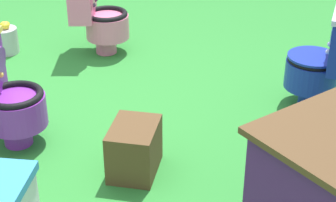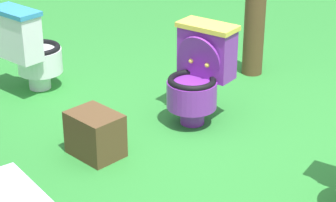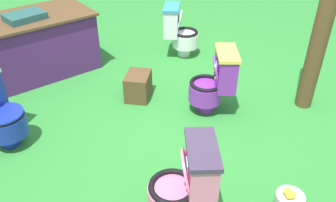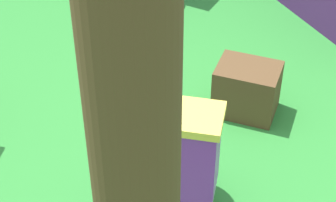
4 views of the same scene
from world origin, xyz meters
name	(u,v)px [view 3 (image 3 of 4)]	position (x,y,z in m)	size (l,w,h in m)	color
ground	(182,123)	(0.00, 0.00, 0.00)	(14.00, 14.00, 0.00)	#2D8433
toilet_pink	(185,184)	(-0.84, -0.89, 0.37)	(0.64, 0.62, 0.73)	pink
toilet_white	(179,31)	(1.13, 1.21, 0.37)	(0.63, 0.63, 0.73)	white
toilet_purple	(215,81)	(0.43, -0.06, 0.37)	(0.63, 0.63, 0.73)	purple
vendor_table	(36,44)	(-0.58, 2.10, 0.39)	(1.53, 0.99, 0.85)	#4C2360
wooden_post	(326,12)	(1.29, -0.69, 1.10)	(0.18, 0.18, 2.19)	brown
small_crate	(138,86)	(-0.02, 0.71, 0.15)	(0.35, 0.27, 0.31)	brown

